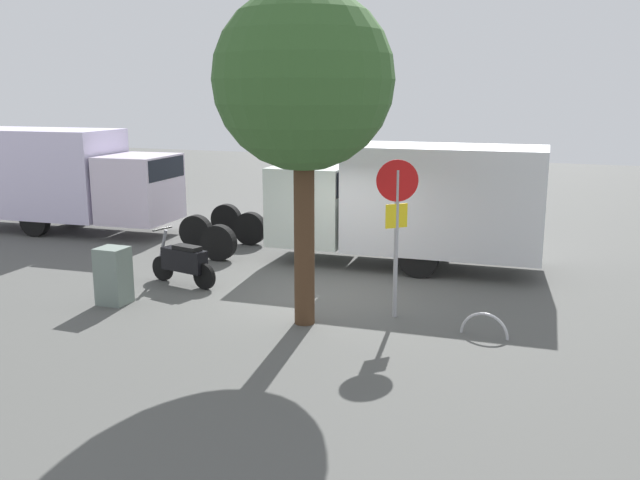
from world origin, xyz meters
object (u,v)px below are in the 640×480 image
(stop_sign, at_px, (397,214))
(utility_cabinet, at_px, (113,276))
(motorcycle, at_px, (184,262))
(bike_rack_hoop, at_px, (484,336))
(box_truck_far, at_px, (68,176))
(street_tree, at_px, (303,82))
(box_truck_near, at_px, (405,200))

(stop_sign, bearing_deg, utility_cabinet, 13.08)
(motorcycle, bearing_deg, stop_sign, -172.66)
(bike_rack_hoop, bearing_deg, box_truck_far, -19.62)
(street_tree, relative_size, bike_rack_hoop, 6.91)
(motorcycle, relative_size, street_tree, 0.31)
(stop_sign, bearing_deg, street_tree, 33.53)
(motorcycle, xyz_separation_m, street_tree, (-3.41, 1.34, 3.76))
(box_truck_far, bearing_deg, street_tree, -31.89)
(street_tree, height_order, bike_rack_hoop, street_tree)
(box_truck_near, distance_m, utility_cabinet, 6.89)
(motorcycle, xyz_separation_m, bike_rack_hoop, (-6.55, 0.83, -0.52))
(box_truck_near, xyz_separation_m, bike_rack_hoop, (-2.57, 4.26, -1.61))
(motorcycle, distance_m, stop_sign, 5.06)
(box_truck_far, relative_size, bike_rack_hoop, 10.04)
(utility_cabinet, bearing_deg, street_tree, -175.53)
(box_truck_near, xyz_separation_m, stop_sign, (-0.85, 3.83, 0.35))
(box_truck_far, distance_m, bike_rack_hoop, 13.87)
(street_tree, bearing_deg, stop_sign, -146.47)
(motorcycle, relative_size, bike_rack_hoop, 2.11)
(motorcycle, bearing_deg, box_truck_near, -127.15)
(box_truck_near, relative_size, street_tree, 1.40)
(motorcycle, bearing_deg, street_tree, 170.59)
(box_truck_near, distance_m, bike_rack_hoop, 5.23)
(box_truck_far, height_order, stop_sign, box_truck_far)
(box_truck_near, bearing_deg, bike_rack_hoop, 117.81)
(motorcycle, relative_size, stop_sign, 0.61)
(motorcycle, height_order, stop_sign, stop_sign)
(street_tree, height_order, utility_cabinet, street_tree)
(box_truck_near, height_order, box_truck_far, box_truck_far)
(box_truck_far, xyz_separation_m, utility_cabinet, (-5.86, 5.44, -1.09))
(stop_sign, height_order, utility_cabinet, stop_sign)
(street_tree, xyz_separation_m, bike_rack_hoop, (-3.14, -0.51, -4.28))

